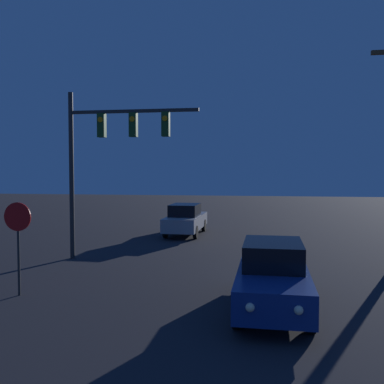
{
  "coord_description": "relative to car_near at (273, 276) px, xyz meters",
  "views": [
    {
      "loc": [
        2.1,
        1.41,
        3.39
      ],
      "look_at": [
        0.0,
        14.42,
        2.75
      ],
      "focal_mm": 40.0,
      "sensor_mm": 36.0,
      "label": 1
    }
  ],
  "objects": [
    {
      "name": "car_near",
      "position": [
        0.0,
        0.0,
        0.0
      ],
      "size": [
        1.78,
        4.61,
        1.64
      ],
      "rotation": [
        0.0,
        0.0,
        3.13
      ],
      "color": "navy",
      "rests_on": "ground_plane"
    },
    {
      "name": "car_far",
      "position": [
        -4.26,
        11.8,
        0.0
      ],
      "size": [
        1.78,
        4.62,
        1.64
      ],
      "rotation": [
        0.0,
        0.0,
        -0.02
      ],
      "color": "#99999E",
      "rests_on": "ground_plane"
    },
    {
      "name": "traffic_signal_mast",
      "position": [
        -6.09,
        5.0,
        3.56
      ],
      "size": [
        5.06,
        0.3,
        6.4
      ],
      "color": "#2D2D2D",
      "rests_on": "ground_plane"
    },
    {
      "name": "stop_sign",
      "position": [
        -6.8,
        0.07,
        0.98
      ],
      "size": [
        0.78,
        0.07,
        2.55
      ],
      "color": "#2D2D2D",
      "rests_on": "ground_plane"
    }
  ]
}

